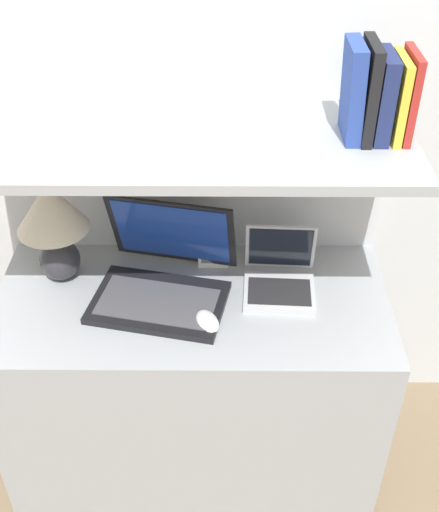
% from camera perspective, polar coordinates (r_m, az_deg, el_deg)
% --- Properties ---
extents(wall_back, '(6.00, 0.05, 2.40)m').
position_cam_1_polar(wall_back, '(1.96, -2.49, 13.45)').
color(wall_back, silver).
rests_on(wall_back, ground_plane).
extents(desk, '(1.19, 0.56, 0.72)m').
position_cam_1_polar(desk, '(2.18, -2.28, -11.09)').
color(desk, '#999EA3').
rests_on(desk, ground_plane).
extents(back_riser, '(1.19, 0.04, 1.20)m').
position_cam_1_polar(back_riser, '(2.23, -2.13, -1.17)').
color(back_riser, silver).
rests_on(back_riser, ground_plane).
extents(shelf, '(1.19, 0.50, 0.03)m').
position_cam_1_polar(shelf, '(1.70, -2.90, 10.23)').
color(shelf, '#999EA3').
rests_on(shelf, back_riser).
extents(table_lamp, '(0.21, 0.21, 0.34)m').
position_cam_1_polar(table_lamp, '(1.95, -14.64, 3.22)').
color(table_lamp, '#2D2D33').
rests_on(table_lamp, desk).
extents(laptop_large, '(0.45, 0.41, 0.28)m').
position_cam_1_polar(laptop_large, '(1.92, -5.01, -1.90)').
color(laptop_large, black).
rests_on(laptop_large, desk).
extents(laptop_small, '(0.22, 0.22, 0.19)m').
position_cam_1_polar(laptop_small, '(1.95, 5.36, -1.88)').
color(laptop_small, silver).
rests_on(laptop_small, desk).
extents(computer_mouse, '(0.09, 0.11, 0.04)m').
position_cam_1_polar(computer_mouse, '(1.83, -1.08, -5.85)').
color(computer_mouse, white).
rests_on(computer_mouse, desk).
extents(router_box, '(0.10, 0.08, 0.14)m').
position_cam_1_polar(router_box, '(2.03, -0.54, 1.09)').
color(router_box, white).
rests_on(router_box, desk).
extents(book_red, '(0.02, 0.14, 0.22)m').
position_cam_1_polar(book_red, '(1.71, 16.41, 13.52)').
color(book_red, '#A82823').
rests_on(book_red, shelf).
extents(book_yellow, '(0.02, 0.15, 0.21)m').
position_cam_1_polar(book_yellow, '(1.71, 15.54, 13.38)').
color(book_yellow, gold).
rests_on(book_yellow, shelf).
extents(book_navy, '(0.04, 0.15, 0.22)m').
position_cam_1_polar(book_navy, '(1.69, 14.25, 13.59)').
color(book_navy, navy).
rests_on(book_navy, shelf).
extents(book_black, '(0.03, 0.15, 0.25)m').
position_cam_1_polar(book_black, '(1.68, 13.05, 14.09)').
color(book_black, black).
rests_on(book_black, shelf).
extents(book_blue, '(0.05, 0.14, 0.25)m').
position_cam_1_polar(book_blue, '(1.67, 11.76, 14.14)').
color(book_blue, '#284293').
rests_on(book_blue, shelf).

